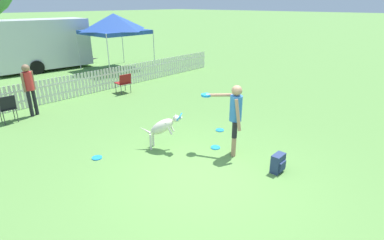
{
  "coord_description": "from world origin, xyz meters",
  "views": [
    {
      "loc": [
        -4.26,
        -3.49,
        3.42
      ],
      "look_at": [
        0.62,
        0.96,
        0.81
      ],
      "focal_mm": 28.0,
      "sensor_mm": 36.0,
      "label": 1
    }
  ],
  "objects_px": {
    "handler_person": "(234,112)",
    "folding_chair_center": "(124,82)",
    "frisbee_near_handler": "(220,130)",
    "frisbee_midfield": "(215,147)",
    "backpack_on_grass": "(278,163)",
    "spectator_standing": "(29,85)",
    "folding_chair_blue_left": "(7,107)",
    "equipment_trailer": "(40,44)",
    "canopy_tent_main": "(114,24)",
    "frisbee_near_dog": "(97,158)",
    "leaping_dog": "(163,126)"
  },
  "relations": [
    {
      "from": "folding_chair_blue_left",
      "to": "canopy_tent_main",
      "type": "bearing_deg",
      "value": -145.58
    },
    {
      "from": "frisbee_midfield",
      "to": "spectator_standing",
      "type": "relative_size",
      "value": 0.14
    },
    {
      "from": "frisbee_near_dog",
      "to": "frisbee_midfield",
      "type": "relative_size",
      "value": 1.0
    },
    {
      "from": "backpack_on_grass",
      "to": "spectator_standing",
      "type": "distance_m",
      "value": 7.81
    },
    {
      "from": "backpack_on_grass",
      "to": "spectator_standing",
      "type": "height_order",
      "value": "spectator_standing"
    },
    {
      "from": "handler_person",
      "to": "canopy_tent_main",
      "type": "bearing_deg",
      "value": 36.48
    },
    {
      "from": "handler_person",
      "to": "frisbee_near_handler",
      "type": "xyz_separation_m",
      "value": [
        0.92,
        1.07,
        -1.06
      ]
    },
    {
      "from": "frisbee_near_handler",
      "to": "frisbee_midfield",
      "type": "distance_m",
      "value": 1.12
    },
    {
      "from": "handler_person",
      "to": "frisbee_midfield",
      "type": "xyz_separation_m",
      "value": [
        -0.03,
        0.48,
        -1.06
      ]
    },
    {
      "from": "folding_chair_blue_left",
      "to": "equipment_trailer",
      "type": "relative_size",
      "value": 0.15
    },
    {
      "from": "handler_person",
      "to": "backpack_on_grass",
      "type": "relative_size",
      "value": 4.16
    },
    {
      "from": "spectator_standing",
      "to": "backpack_on_grass",
      "type": "bearing_deg",
      "value": 89.01
    },
    {
      "from": "frisbee_midfield",
      "to": "folding_chair_blue_left",
      "type": "bearing_deg",
      "value": 116.83
    },
    {
      "from": "frisbee_near_dog",
      "to": "canopy_tent_main",
      "type": "relative_size",
      "value": 0.08
    },
    {
      "from": "backpack_on_grass",
      "to": "equipment_trailer",
      "type": "bearing_deg",
      "value": 85.43
    },
    {
      "from": "frisbee_near_handler",
      "to": "folding_chair_blue_left",
      "type": "relative_size",
      "value": 0.27
    },
    {
      "from": "spectator_standing",
      "to": "folding_chair_center",
      "type": "bearing_deg",
      "value": 162.69
    },
    {
      "from": "frisbee_midfield",
      "to": "backpack_on_grass",
      "type": "distance_m",
      "value": 1.7
    },
    {
      "from": "frisbee_near_handler",
      "to": "equipment_trailer",
      "type": "distance_m",
      "value": 12.32
    },
    {
      "from": "handler_person",
      "to": "frisbee_midfield",
      "type": "height_order",
      "value": "handler_person"
    },
    {
      "from": "canopy_tent_main",
      "to": "spectator_standing",
      "type": "height_order",
      "value": "canopy_tent_main"
    },
    {
      "from": "folding_chair_blue_left",
      "to": "frisbee_midfield",
      "type": "bearing_deg",
      "value": 119.48
    },
    {
      "from": "frisbee_near_handler",
      "to": "frisbee_near_dog",
      "type": "xyz_separation_m",
      "value": [
        -3.26,
        1.14,
        0.0
      ]
    },
    {
      "from": "frisbee_midfield",
      "to": "equipment_trailer",
      "type": "height_order",
      "value": "equipment_trailer"
    },
    {
      "from": "frisbee_near_handler",
      "to": "folding_chair_center",
      "type": "relative_size",
      "value": 0.3
    },
    {
      "from": "frisbee_midfield",
      "to": "equipment_trailer",
      "type": "relative_size",
      "value": 0.04
    },
    {
      "from": "handler_person",
      "to": "folding_chair_center",
      "type": "relative_size",
      "value": 2.16
    },
    {
      "from": "folding_chair_blue_left",
      "to": "spectator_standing",
      "type": "height_order",
      "value": "spectator_standing"
    },
    {
      "from": "frisbee_near_dog",
      "to": "folding_chair_blue_left",
      "type": "bearing_deg",
      "value": 98.06
    },
    {
      "from": "frisbee_near_dog",
      "to": "equipment_trailer",
      "type": "distance_m",
      "value": 11.72
    },
    {
      "from": "canopy_tent_main",
      "to": "handler_person",
      "type": "bearing_deg",
      "value": -110.55
    },
    {
      "from": "frisbee_near_dog",
      "to": "folding_chair_center",
      "type": "relative_size",
      "value": 0.3
    },
    {
      "from": "frisbee_midfield",
      "to": "backpack_on_grass",
      "type": "relative_size",
      "value": 0.57
    },
    {
      "from": "frisbee_near_dog",
      "to": "backpack_on_grass",
      "type": "height_order",
      "value": "backpack_on_grass"
    },
    {
      "from": "handler_person",
      "to": "spectator_standing",
      "type": "xyz_separation_m",
      "value": [
        -2.14,
        6.27,
        -0.06
      ]
    },
    {
      "from": "equipment_trailer",
      "to": "folding_chair_center",
      "type": "bearing_deg",
      "value": -82.09
    },
    {
      "from": "folding_chair_center",
      "to": "spectator_standing",
      "type": "bearing_deg",
      "value": 4.92
    },
    {
      "from": "spectator_standing",
      "to": "equipment_trailer",
      "type": "bearing_deg",
      "value": -131.85
    },
    {
      "from": "equipment_trailer",
      "to": "backpack_on_grass",
      "type": "bearing_deg",
      "value": -88.37
    },
    {
      "from": "backpack_on_grass",
      "to": "equipment_trailer",
      "type": "height_order",
      "value": "equipment_trailer"
    },
    {
      "from": "canopy_tent_main",
      "to": "spectator_standing",
      "type": "relative_size",
      "value": 1.75
    },
    {
      "from": "leaping_dog",
      "to": "folding_chair_blue_left",
      "type": "xyz_separation_m",
      "value": [
        -1.96,
        4.72,
        -0.08
      ]
    },
    {
      "from": "frisbee_near_handler",
      "to": "frisbee_midfield",
      "type": "bearing_deg",
      "value": -148.2
    },
    {
      "from": "handler_person",
      "to": "backpack_on_grass",
      "type": "bearing_deg",
      "value": -123.73
    },
    {
      "from": "spectator_standing",
      "to": "canopy_tent_main",
      "type": "bearing_deg",
      "value": -162.8
    },
    {
      "from": "canopy_tent_main",
      "to": "spectator_standing",
      "type": "distance_m",
      "value": 7.39
    },
    {
      "from": "handler_person",
      "to": "canopy_tent_main",
      "type": "distance_m",
      "value": 11.11
    },
    {
      "from": "spectator_standing",
      "to": "equipment_trailer",
      "type": "relative_size",
      "value": 0.29
    },
    {
      "from": "leaping_dog",
      "to": "folding_chair_center",
      "type": "height_order",
      "value": "leaping_dog"
    },
    {
      "from": "spectator_standing",
      "to": "equipment_trailer",
      "type": "distance_m",
      "value": 7.79
    }
  ]
}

